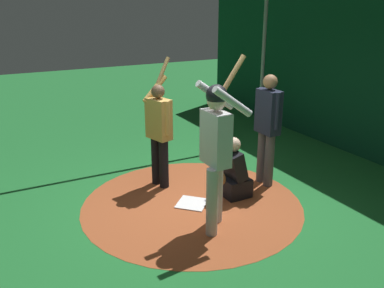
{
  "coord_description": "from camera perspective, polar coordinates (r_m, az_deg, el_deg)",
  "views": [
    {
      "loc": [
        2.57,
        4.86,
        2.88
      ],
      "look_at": [
        0.0,
        0.0,
        0.95
      ],
      "focal_mm": 38.5,
      "sensor_mm": 36.0,
      "label": 1
    }
  ],
  "objects": [
    {
      "name": "umpire",
      "position": [
        6.63,
        10.43,
        2.74
      ],
      "size": [
        0.23,
        0.49,
        1.81
      ],
      "color": "#4C4C51",
      "rests_on": "ground"
    },
    {
      "name": "dirt_circle",
      "position": [
        6.21,
        -0.0,
        -8.28
      ],
      "size": [
        3.27,
        3.27,
        0.01
      ],
      "primitive_type": "cylinder",
      "color": "#9E4C28",
      "rests_on": "ground"
    },
    {
      "name": "cage_frame",
      "position": [
        5.54,
        -0.0,
        12.52
      ],
      "size": [
        6.15,
        4.92,
        3.15
      ],
      "color": "gray",
      "rests_on": "ground"
    },
    {
      "name": "catcher",
      "position": [
        6.32,
        5.73,
        -4.11
      ],
      "size": [
        0.58,
        0.4,
        0.96
      ],
      "color": "black",
      "rests_on": "ground"
    },
    {
      "name": "batter",
      "position": [
        5.14,
        3.4,
        0.16
      ],
      "size": [
        0.68,
        0.49,
        2.25
      ],
      "color": "#B3B3B7",
      "rests_on": "ground"
    },
    {
      "name": "ground_plane",
      "position": [
        6.21,
        -0.0,
        -8.3
      ],
      "size": [
        27.18,
        27.18,
        0.0
      ],
      "primitive_type": "plane",
      "color": "#1E6B2D"
    },
    {
      "name": "visitor",
      "position": [
        6.49,
        -4.57,
        2.14
      ],
      "size": [
        0.55,
        0.57,
        2.04
      ],
      "rotation": [
        0.0,
        0.0,
        0.27
      ],
      "color": "black",
      "rests_on": "ground"
    },
    {
      "name": "home_plate",
      "position": [
        6.2,
        -0.0,
        -8.21
      ],
      "size": [
        0.59,
        0.59,
        0.01
      ],
      "primitive_type": "cube",
      "rotation": [
        0.0,
        0.0,
        0.79
      ],
      "color": "white",
      "rests_on": "dirt_circle"
    }
  ]
}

